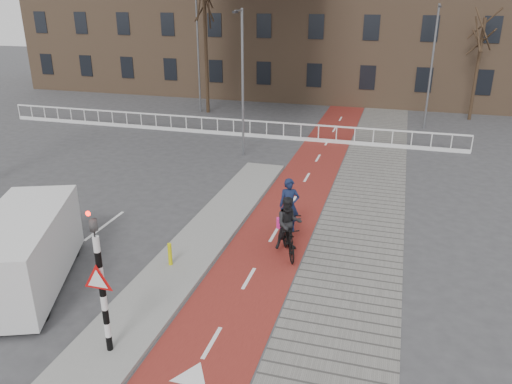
# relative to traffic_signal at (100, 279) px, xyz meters

# --- Properties ---
(ground) EXTENTS (120.00, 120.00, 0.00)m
(ground) POSITION_rel_traffic_signal_xyz_m (0.60, 2.02, -1.99)
(ground) COLOR #38383A
(ground) RESTS_ON ground
(bike_lane) EXTENTS (2.50, 60.00, 0.01)m
(bike_lane) POSITION_rel_traffic_signal_xyz_m (2.10, 12.02, -1.98)
(bike_lane) COLOR maroon
(bike_lane) RESTS_ON ground
(sidewalk) EXTENTS (3.00, 60.00, 0.01)m
(sidewalk) POSITION_rel_traffic_signal_xyz_m (4.90, 12.02, -1.98)
(sidewalk) COLOR slate
(sidewalk) RESTS_ON ground
(curb_island) EXTENTS (1.80, 16.00, 0.12)m
(curb_island) POSITION_rel_traffic_signal_xyz_m (-0.10, 6.02, -1.93)
(curb_island) COLOR gray
(curb_island) RESTS_ON ground
(traffic_signal) EXTENTS (0.80, 0.80, 3.68)m
(traffic_signal) POSITION_rel_traffic_signal_xyz_m (0.00, 0.00, 0.00)
(traffic_signal) COLOR black
(traffic_signal) RESTS_ON curb_island
(bollard) EXTENTS (0.12, 0.12, 0.70)m
(bollard) POSITION_rel_traffic_signal_xyz_m (-0.34, 3.95, -1.52)
(bollard) COLOR #CCC90B
(bollard) RESTS_ON curb_island
(cyclist_near) EXTENTS (1.23, 2.14, 2.09)m
(cyclist_near) POSITION_rel_traffic_signal_xyz_m (2.62, 6.95, -1.28)
(cyclist_near) COLOR black
(cyclist_near) RESTS_ON bike_lane
(cyclist_far) EXTENTS (1.21, 1.87, 1.95)m
(cyclist_far) POSITION_rel_traffic_signal_xyz_m (2.88, 5.72, -1.17)
(cyclist_far) COLOR black
(cyclist_far) RESTS_ON bike_lane
(van) EXTENTS (3.66, 5.27, 2.11)m
(van) POSITION_rel_traffic_signal_xyz_m (-3.73, 1.91, -0.88)
(van) COLOR silver
(van) RESTS_ON ground
(railing) EXTENTS (28.00, 0.10, 0.99)m
(railing) POSITION_rel_traffic_signal_xyz_m (-4.40, 19.02, -1.68)
(railing) COLOR silver
(railing) RESTS_ON ground
(tree_mid) EXTENTS (0.23, 0.23, 8.38)m
(tree_mid) POSITION_rel_traffic_signal_xyz_m (-7.14, 24.48, 2.20)
(tree_mid) COLOR black
(tree_mid) RESTS_ON ground
(tree_right) EXTENTS (0.21, 0.21, 6.40)m
(tree_right) POSITION_rel_traffic_signal_xyz_m (10.32, 27.21, 1.21)
(tree_right) COLOR black
(tree_right) RESTS_ON ground
(streetlight_near) EXTENTS (0.12, 0.12, 7.13)m
(streetlight_near) POSITION_rel_traffic_signal_xyz_m (-1.70, 15.52, 1.57)
(streetlight_near) COLOR slate
(streetlight_near) RESTS_ON ground
(streetlight_left) EXTENTS (0.12, 0.12, 7.60)m
(streetlight_left) POSITION_rel_traffic_signal_xyz_m (-7.70, 24.46, 1.81)
(streetlight_left) COLOR slate
(streetlight_left) RESTS_ON ground
(streetlight_right) EXTENTS (0.12, 0.12, 7.25)m
(streetlight_right) POSITION_rel_traffic_signal_xyz_m (7.37, 23.82, 1.64)
(streetlight_right) COLOR slate
(streetlight_right) RESTS_ON ground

